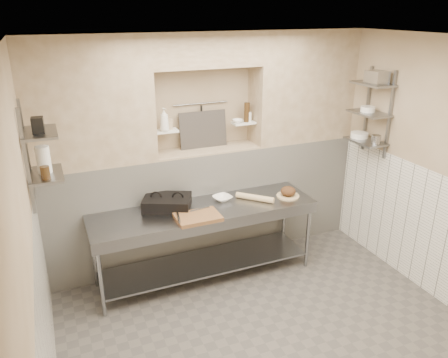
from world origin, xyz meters
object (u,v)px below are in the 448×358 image
mixing_bowl (222,198)px  bread_loaf (288,191)px  rolling_pin (255,198)px  jug_left (43,160)px  panini_press (167,203)px  prep_table (205,229)px  cutting_board (198,217)px  bowl_alcove (238,121)px  bottle_soap (164,120)px

mixing_bowl → bread_loaf: bearing=-14.6°
rolling_pin → jug_left: 2.38m
panini_press → jug_left: bearing=-142.0°
mixing_bowl → rolling_pin: (0.36, -0.15, 0.01)m
prep_table → panini_press: size_ratio=4.12×
prep_table → mixing_bowl: (0.28, 0.14, 0.28)m
panini_press → cutting_board: panini_press is taller
bread_loaf → bowl_alcove: size_ratio=1.41×
bottle_soap → panini_press: bearing=-107.0°
prep_table → bread_loaf: size_ratio=14.16×
prep_table → panini_press: (-0.39, 0.18, 0.33)m
prep_table → mixing_bowl: bearing=27.0°
bowl_alcove → prep_table: bearing=-139.6°
jug_left → mixing_bowl: bearing=7.5°
cutting_board → bowl_alcove: (0.81, 0.77, 0.81)m
bottle_soap → cutting_board: bearing=-80.2°
cutting_board → bottle_soap: bearing=99.8°
rolling_pin → jug_left: jug_left is taller
panini_press → prep_table: bearing=0.5°
mixing_bowl → bowl_alcove: (0.38, 0.42, 0.81)m
cutting_board → jug_left: (-1.44, 0.10, 0.82)m
mixing_bowl → prep_table: bearing=-153.0°
bread_loaf → jug_left: size_ratio=0.73×
prep_table → rolling_pin: size_ratio=5.59×
cutting_board → mixing_bowl: size_ratio=2.22×
bread_loaf → bowl_alcove: bearing=122.9°
prep_table → rolling_pin: bearing=-0.7°
cutting_board → bottle_soap: bottle_soap is taller
rolling_pin → bowl_alcove: bearing=87.9°
bottle_soap → jug_left: bearing=-154.5°
mixing_bowl → bread_loaf: size_ratio=1.17×
bowl_alcove → jug_left: bearing=-163.6°
mixing_bowl → rolling_pin: 0.39m
cutting_board → bread_loaf: (1.21, 0.15, 0.05)m
prep_table → jug_left: 1.94m
bottle_soap → bowl_alcove: bottle_soap is taller
bottle_soap → jug_left: size_ratio=1.06×
prep_table → bowl_alcove: 1.39m
mixing_bowl → bread_loaf: 0.80m
panini_press → mixing_bowl: size_ratio=2.93×
bowl_alcove → jug_left: (-2.25, -0.66, 0.01)m
prep_table → cutting_board: cutting_board is taller
panini_press → jug_left: jug_left is taller
prep_table → rolling_pin: rolling_pin is taller
prep_table → bowl_alcove: (0.65, 0.56, 1.09)m
bottle_soap → jug_left: (-1.32, -0.63, -0.11)m
bread_loaf → bowl_alcove: (-0.40, 0.62, 0.76)m
bread_loaf → mixing_bowl: bearing=165.4°
prep_table → bowl_alcove: bearing=40.4°
prep_table → mixing_bowl: size_ratio=12.09×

